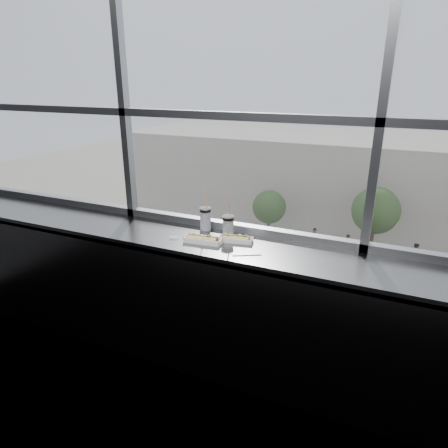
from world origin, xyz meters
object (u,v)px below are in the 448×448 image
at_px(pedestrian_a, 314,237).
at_px(tree_center, 376,211).
at_px(car_far_b, 383,267).
at_px(tree_left, 269,207).
at_px(hotdog_tray_right, 236,239).
at_px(pedestrian_b, 347,243).
at_px(car_near_b, 254,305).
at_px(soda_cup_right, 228,226).
at_px(hotdog_tray_left, 203,239).
at_px(car_near_a, 133,277).
at_px(loose_straw, 247,255).
at_px(wrapper, 174,237).
at_px(soda_cup_left, 205,218).
at_px(car_near_c, 344,323).
at_px(car_far_a, 220,241).
at_px(pedestrian_c, 415,253).

xyz_separation_m(pedestrian_a, tree_center, (4.29, 0.70, 2.62)).
distance_m(car_far_b, tree_left, 10.48).
bearing_deg(hotdog_tray_right, pedestrian_b, 82.00).
distance_m(pedestrian_b, pedestrian_a, 2.60).
bearing_deg(car_near_b, pedestrian_b, -25.82).
bearing_deg(car_far_b, soda_cup_right, 171.45).
relative_size(car_far_b, pedestrian_b, 2.86).
bearing_deg(hotdog_tray_left, car_near_a, 124.57).
height_order(hotdog_tray_left, car_near_a, hotdog_tray_left).
bearing_deg(tree_left, hotdog_tray_left, -73.86).
bearing_deg(tree_left, car_near_a, -114.15).
bearing_deg(soda_cup_right, hotdog_tray_right, -29.38).
bearing_deg(loose_straw, pedestrian_b, 65.83).
relative_size(hotdog_tray_right, pedestrian_a, 0.12).
xyz_separation_m(wrapper, car_near_b, (-4.92, 16.35, -11.10)).
xyz_separation_m(soda_cup_left, wrapper, (-0.14, -0.27, -0.09)).
height_order(soda_cup_left, soda_cup_right, soda_cup_left).
relative_size(car_near_c, car_near_b, 1.17).
relative_size(hotdog_tray_right, car_far_a, 0.05).
distance_m(soda_cup_right, wrapper, 0.43).
height_order(loose_straw, car_near_a, loose_straw).
relative_size(hotdog_tray_left, soda_cup_left, 0.83).
height_order(soda_cup_right, car_near_c, soda_cup_right).
relative_size(hotdog_tray_left, tree_left, 0.07).
height_order(hotdog_tray_right, car_far_a, hotdog_tray_right).
xyz_separation_m(soda_cup_left, soda_cup_right, (0.24, -0.09, -0.00)).
height_order(hotdog_tray_right, car_far_b, hotdog_tray_right).
xyz_separation_m(soda_cup_left, tree_center, (0.28, 28.08, -8.39)).
bearing_deg(car_near_b, hotdog_tray_left, -170.26).
relative_size(car_far_b, pedestrian_a, 2.69).
bearing_deg(car_far_b, pedestrian_a, 52.84).
bearing_deg(loose_straw, car_near_c, 63.84).
xyz_separation_m(hotdog_tray_left, soda_cup_right, (0.13, 0.16, 0.07)).
height_order(car_far_a, pedestrian_c, pedestrian_c).
distance_m(hotdog_tray_right, car_near_c, 19.58).
relative_size(soda_cup_left, pedestrian_a, 0.15).
xyz_separation_m(hotdog_tray_left, car_far_a, (-10.98, 24.34, -11.14)).
distance_m(car_near_c, pedestrian_b, 11.33).
distance_m(car_near_b, tree_left, 12.54).
bearing_deg(soda_cup_right, hotdog_tray_left, -129.17).
height_order(loose_straw, pedestrian_b, loose_straw).
relative_size(loose_straw, pedestrian_c, 0.09).
relative_size(soda_cup_right, pedestrian_c, 0.15).
bearing_deg(car_far_a, tree_center, -76.64).
distance_m(soda_cup_left, car_far_b, 26.56).
height_order(hotdog_tray_right, pedestrian_c, hotdog_tray_right).
height_order(hotdog_tray_right, car_near_a, hotdog_tray_right).
bearing_deg(wrapper, soda_cup_left, 62.92).
height_order(wrapper, car_far_b, wrapper).
xyz_separation_m(soda_cup_right, tree_left, (-8.33, 28.17, -9.19)).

